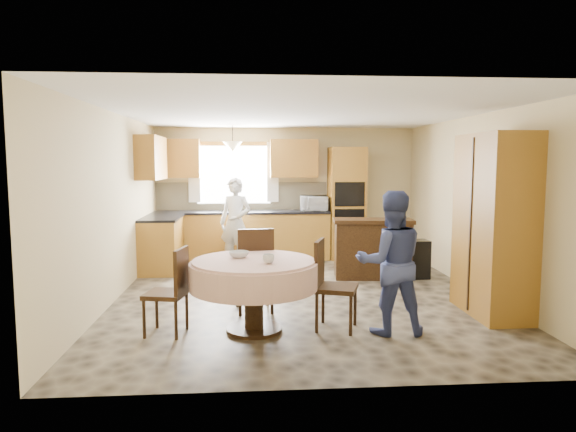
# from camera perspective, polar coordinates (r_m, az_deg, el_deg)

# --- Properties ---
(floor) EXTENTS (5.00, 6.00, 0.01)m
(floor) POSITION_cam_1_polar(r_m,az_deg,el_deg) (7.25, 1.40, -8.70)
(floor) COLOR #70644E
(floor) RESTS_ON ground
(ceiling) EXTENTS (5.00, 6.00, 0.01)m
(ceiling) POSITION_cam_1_polar(r_m,az_deg,el_deg) (7.04, 1.45, 11.38)
(ceiling) COLOR white
(ceiling) RESTS_ON wall_back
(wall_back) EXTENTS (5.00, 0.02, 2.50)m
(wall_back) POSITION_cam_1_polar(r_m,az_deg,el_deg) (10.02, -0.29, 2.63)
(wall_back) COLOR tan
(wall_back) RESTS_ON floor
(wall_front) EXTENTS (5.00, 0.02, 2.50)m
(wall_front) POSITION_cam_1_polar(r_m,az_deg,el_deg) (4.08, 5.64, -2.33)
(wall_front) COLOR tan
(wall_front) RESTS_ON floor
(wall_left) EXTENTS (0.02, 6.00, 2.50)m
(wall_left) POSITION_cam_1_polar(r_m,az_deg,el_deg) (7.23, -18.71, 1.01)
(wall_left) COLOR tan
(wall_left) RESTS_ON floor
(wall_right) EXTENTS (0.02, 6.00, 2.50)m
(wall_right) POSITION_cam_1_polar(r_m,az_deg,el_deg) (7.70, 20.28, 1.24)
(wall_right) COLOR tan
(wall_right) RESTS_ON floor
(window) EXTENTS (1.40, 0.03, 1.10)m
(window) POSITION_cam_1_polar(r_m,az_deg,el_deg) (9.96, -6.05, 4.59)
(window) COLOR white
(window) RESTS_ON wall_back
(curtain_left) EXTENTS (0.22, 0.02, 1.15)m
(curtain_left) POSITION_cam_1_polar(r_m,az_deg,el_deg) (9.96, -10.39, 4.81)
(curtain_left) COLOR white
(curtain_left) RESTS_ON wall_back
(curtain_right) EXTENTS (0.22, 0.02, 1.15)m
(curtain_right) POSITION_cam_1_polar(r_m,az_deg,el_deg) (9.92, -1.71, 4.90)
(curtain_right) COLOR white
(curtain_right) RESTS_ON wall_back
(base_cab_back) EXTENTS (3.30, 0.60, 0.88)m
(base_cab_back) POSITION_cam_1_polar(r_m,az_deg,el_deg) (9.78, -5.14, -2.25)
(base_cab_back) COLOR #B98131
(base_cab_back) RESTS_ON floor
(counter_back) EXTENTS (3.30, 0.64, 0.04)m
(counter_back) POSITION_cam_1_polar(r_m,az_deg,el_deg) (9.72, -5.17, 0.43)
(counter_back) COLOR black
(counter_back) RESTS_ON base_cab_back
(base_cab_left) EXTENTS (0.60, 1.20, 0.88)m
(base_cab_left) POSITION_cam_1_polar(r_m,az_deg,el_deg) (9.01, -13.85, -3.11)
(base_cab_left) COLOR #B98131
(base_cab_left) RESTS_ON floor
(counter_left) EXTENTS (0.64, 1.20, 0.04)m
(counter_left) POSITION_cam_1_polar(r_m,az_deg,el_deg) (8.95, -13.92, -0.20)
(counter_left) COLOR black
(counter_left) RESTS_ON base_cab_left
(backsplash) EXTENTS (3.30, 0.02, 0.55)m
(backsplash) POSITION_cam_1_polar(r_m,az_deg,el_deg) (9.99, -5.16, 2.19)
(backsplash) COLOR tan
(backsplash) RESTS_ON wall_back
(wall_cab_left) EXTENTS (0.85, 0.33, 0.72)m
(wall_cab_left) POSITION_cam_1_polar(r_m,az_deg,el_deg) (9.90, -12.21, 6.27)
(wall_cab_left) COLOR #AB6F2A
(wall_cab_left) RESTS_ON wall_back
(wall_cab_right) EXTENTS (0.90, 0.33, 0.72)m
(wall_cab_right) POSITION_cam_1_polar(r_m,az_deg,el_deg) (9.85, 0.65, 6.41)
(wall_cab_right) COLOR #AB6F2A
(wall_cab_right) RESTS_ON wall_back
(wall_cab_side) EXTENTS (0.33, 1.20, 0.72)m
(wall_cab_side) POSITION_cam_1_polar(r_m,az_deg,el_deg) (8.93, -14.95, 6.25)
(wall_cab_side) COLOR #AB6F2A
(wall_cab_side) RESTS_ON wall_left
(oven_tower) EXTENTS (0.66, 0.62, 2.12)m
(oven_tower) POSITION_cam_1_polar(r_m,az_deg,el_deg) (9.87, 6.51, 1.43)
(oven_tower) COLOR #B98131
(oven_tower) RESTS_ON floor
(oven_upper) EXTENTS (0.56, 0.01, 0.45)m
(oven_upper) POSITION_cam_1_polar(r_m,az_deg,el_deg) (9.55, 6.88, 2.42)
(oven_upper) COLOR black
(oven_upper) RESTS_ON oven_tower
(oven_lower) EXTENTS (0.56, 0.01, 0.45)m
(oven_lower) POSITION_cam_1_polar(r_m,az_deg,el_deg) (9.59, 6.84, -0.56)
(oven_lower) COLOR black
(oven_lower) RESTS_ON oven_tower
(pendant) EXTENTS (0.36, 0.36, 0.18)m
(pendant) POSITION_cam_1_polar(r_m,az_deg,el_deg) (9.48, -6.17, 7.66)
(pendant) COLOR beige
(pendant) RESTS_ON ceiling
(sideboard) EXTENTS (1.29, 0.64, 0.89)m
(sideboard) POSITION_cam_1_polar(r_m,az_deg,el_deg) (8.28, 9.38, -3.79)
(sideboard) COLOR #3A2510
(sideboard) RESTS_ON floor
(space_heater) EXTENTS (0.45, 0.33, 0.61)m
(space_heater) POSITION_cam_1_polar(r_m,az_deg,el_deg) (8.43, 13.83, -4.67)
(space_heater) COLOR black
(space_heater) RESTS_ON floor
(cupboard) EXTENTS (0.57, 1.14, 2.18)m
(cupboard) POSITION_cam_1_polar(r_m,az_deg,el_deg) (6.62, 21.92, -0.93)
(cupboard) COLOR #B98131
(cupboard) RESTS_ON floor
(dining_table) EXTENTS (1.39, 1.39, 0.79)m
(dining_table) POSITION_cam_1_polar(r_m,az_deg,el_deg) (5.60, -3.82, -6.63)
(dining_table) COLOR #3A2510
(dining_table) RESTS_ON floor
(chair_left) EXTENTS (0.48, 0.48, 0.93)m
(chair_left) POSITION_cam_1_polar(r_m,az_deg,el_deg) (5.65, -12.74, -7.69)
(chair_left) COLOR #3A2510
(chair_left) RESTS_ON floor
(chair_back) EXTENTS (0.50, 0.50, 1.05)m
(chair_back) POSITION_cam_1_polar(r_m,az_deg,el_deg) (6.29, -3.70, -5.56)
(chair_back) COLOR #3A2510
(chair_back) RESTS_ON floor
(chair_right) EXTENTS (0.54, 0.54, 0.99)m
(chair_right) POSITION_cam_1_polar(r_m,az_deg,el_deg) (5.71, 4.61, -7.10)
(chair_right) COLOR #3A2510
(chair_right) RESTS_ON floor
(framed_picture) EXTENTS (0.06, 0.65, 0.54)m
(framed_picture) POSITION_cam_1_polar(r_m,az_deg,el_deg) (8.05, 18.95, 5.17)
(framed_picture) COLOR gold
(framed_picture) RESTS_ON wall_right
(microwave) EXTENTS (0.52, 0.37, 0.28)m
(microwave) POSITION_cam_1_polar(r_m,az_deg,el_deg) (9.73, 2.88, 1.41)
(microwave) COLOR silver
(microwave) RESTS_ON counter_back
(person_sink) EXTENTS (0.68, 0.58, 1.57)m
(person_sink) POSITION_cam_1_polar(r_m,az_deg,el_deg) (8.99, -5.85, -0.76)
(person_sink) COLOR silver
(person_sink) RESTS_ON floor
(person_dining) EXTENTS (0.76, 0.60, 1.54)m
(person_dining) POSITION_cam_1_polar(r_m,az_deg,el_deg) (5.61, 11.34, -5.09)
(person_dining) COLOR #38437B
(person_dining) RESTS_ON floor
(bowl_sideboard) EXTENTS (0.29, 0.29, 0.05)m
(bowl_sideboard) POSITION_cam_1_polar(r_m,az_deg,el_deg) (8.17, 8.13, -0.56)
(bowl_sideboard) COLOR #B2B2B2
(bowl_sideboard) RESTS_ON sideboard
(bottle_sideboard) EXTENTS (0.15, 0.15, 0.29)m
(bottle_sideboard) POSITION_cam_1_polar(r_m,az_deg,el_deg) (8.28, 11.58, 0.29)
(bottle_sideboard) COLOR silver
(bottle_sideboard) RESTS_ON sideboard
(cup_table) EXTENTS (0.15, 0.15, 0.10)m
(cup_table) POSITION_cam_1_polar(r_m,az_deg,el_deg) (5.35, -2.18, -4.79)
(cup_table) COLOR #B2B2B2
(cup_table) RESTS_ON dining_table
(bowl_table) EXTENTS (0.27, 0.27, 0.07)m
(bowl_table) POSITION_cam_1_polar(r_m,az_deg,el_deg) (5.70, -5.49, -4.28)
(bowl_table) COLOR #B2B2B2
(bowl_table) RESTS_ON dining_table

